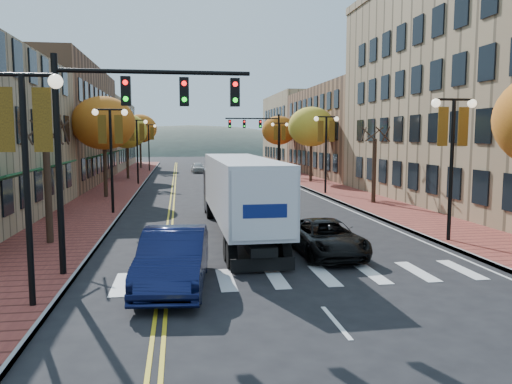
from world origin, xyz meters
name	(u,v)px	position (x,y,z in m)	size (l,w,h in m)	color
ground	(314,297)	(0.00, 0.00, 0.00)	(200.00, 200.00, 0.00)	black
sidewalk_left	(120,186)	(-9.00, 32.50, 0.07)	(4.00, 85.00, 0.15)	brown
sidewalk_right	(315,183)	(9.00, 32.50, 0.07)	(4.00, 85.00, 0.15)	brown
building_left_mid	(34,126)	(-17.00, 36.00, 5.50)	(12.00, 24.00, 11.00)	brown
building_left_far	(84,135)	(-17.00, 61.00, 4.75)	(12.00, 26.00, 9.50)	#9E8966
building_right_mid	(373,132)	(18.50, 42.00, 5.00)	(15.00, 24.00, 10.00)	brown
building_right_far	(320,130)	(18.50, 64.00, 5.50)	(15.00, 20.00, 11.00)	#9E8966
tree_left_a	(48,192)	(-9.00, 8.00, 2.25)	(0.28, 0.28, 4.20)	#382619
tree_left_b	(104,123)	(-9.00, 24.00, 5.45)	(4.48, 4.48, 7.21)	#382619
tree_left_c	(127,131)	(-9.00, 40.00, 5.05)	(4.16, 4.16, 6.69)	#382619
tree_left_d	(140,129)	(-9.00, 58.00, 5.60)	(4.61, 4.61, 7.42)	#382619
tree_right_b	(374,171)	(9.00, 18.00, 2.25)	(0.28, 0.28, 4.20)	#382619
tree_right_c	(311,127)	(9.00, 34.00, 5.45)	(4.48, 4.48, 7.21)	#382619
tree_right_d	(279,130)	(9.00, 50.00, 5.29)	(4.35, 4.35, 7.00)	#382619
lamp_left_a	(25,144)	(-7.50, 0.00, 4.29)	(1.96, 0.36, 6.05)	black
lamp_left_b	(111,140)	(-7.50, 16.00, 4.29)	(1.96, 0.36, 6.05)	black
lamp_left_c	(137,139)	(-7.50, 34.00, 4.29)	(1.96, 0.36, 6.05)	black
lamp_left_d	(149,138)	(-7.50, 52.00, 4.29)	(1.96, 0.36, 6.05)	black
lamp_right_a	(452,141)	(7.50, 6.00, 4.29)	(1.96, 0.36, 6.05)	black
lamp_right_b	(326,139)	(7.50, 24.00, 4.29)	(1.96, 0.36, 6.05)	black
lamp_right_c	(280,138)	(7.50, 42.00, 4.29)	(1.96, 0.36, 6.05)	black
traffic_mast_near	(121,123)	(-5.48, 3.00, 4.92)	(6.10, 0.35, 7.00)	black
traffic_mast_far	(262,133)	(5.48, 42.00, 4.92)	(6.10, 0.34, 7.00)	black
semi_truck	(237,190)	(-1.10, 9.16, 2.08)	(2.43, 14.28, 3.56)	black
navy_sedan	(174,259)	(-3.90, 1.48, 0.87)	(1.84, 5.28, 1.74)	#0E1438
black_suv	(326,238)	(1.79, 4.76, 0.67)	(2.22, 4.81, 1.34)	black
car_far_white	(198,167)	(-1.41, 49.75, 0.66)	(1.56, 3.89, 1.32)	silver
car_far_silver	(219,163)	(2.02, 58.74, 0.68)	(1.90, 4.68, 1.36)	#A7A7AF
car_far_oncoming	(211,161)	(1.27, 64.61, 0.77)	(1.63, 4.69, 1.54)	#A9A9B1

